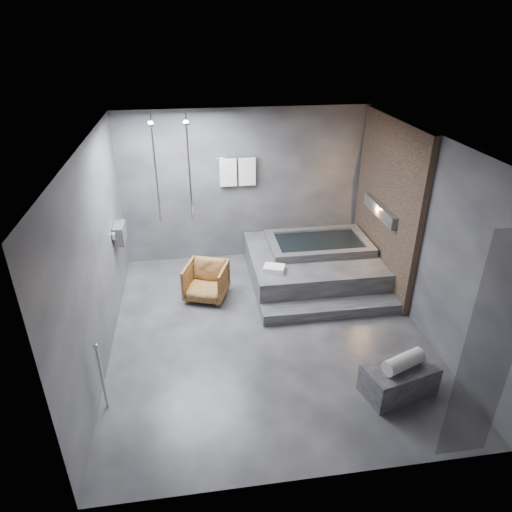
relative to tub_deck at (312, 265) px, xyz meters
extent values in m
plane|color=#2A2A2C|center=(-1.05, -1.45, -0.25)|extent=(5.00, 5.00, 0.00)
cube|color=#464648|center=(-1.05, -1.45, 2.55)|extent=(4.50, 5.00, 0.04)
cube|color=#333338|center=(-1.05, 1.05, 1.15)|extent=(4.50, 0.04, 2.80)
cube|color=#333338|center=(-1.05, -3.95, 1.15)|extent=(4.50, 0.04, 2.80)
cube|color=#333338|center=(-3.30, -1.45, 1.15)|extent=(0.04, 5.00, 2.80)
cube|color=#333338|center=(1.20, -1.45, 1.15)|extent=(0.04, 5.00, 2.80)
cube|color=#84664D|center=(1.14, -0.20, 1.15)|extent=(0.10, 2.40, 2.78)
cube|color=#FF9938|center=(1.06, -0.20, 1.05)|extent=(0.14, 1.20, 0.20)
cube|color=slate|center=(-3.21, -0.05, 0.85)|extent=(0.16, 0.42, 0.30)
imported|color=beige|center=(-3.20, -0.15, 0.80)|extent=(0.08, 0.08, 0.21)
imported|color=beige|center=(-3.20, 0.05, 0.78)|extent=(0.07, 0.07, 0.15)
cylinder|color=silver|center=(-2.05, 0.60, 1.65)|extent=(0.04, 0.04, 1.80)
cylinder|color=silver|center=(-2.60, 0.60, 1.65)|extent=(0.04, 0.04, 1.80)
cylinder|color=silver|center=(-1.20, 0.99, 1.70)|extent=(0.75, 0.02, 0.02)
cube|color=white|center=(-1.37, 0.97, 1.45)|extent=(0.30, 0.06, 0.50)
cube|color=white|center=(-1.03, 0.97, 1.45)|extent=(0.30, 0.06, 0.50)
cylinder|color=silver|center=(-3.20, -2.65, 0.20)|extent=(0.04, 0.04, 0.90)
cube|color=black|center=(0.60, -3.90, 1.10)|extent=(0.55, 0.01, 2.60)
cube|color=#2F2F31|center=(0.00, 0.00, 0.00)|extent=(2.20, 2.00, 0.50)
cube|color=#2F2F31|center=(0.00, -1.18, -0.16)|extent=(2.20, 0.36, 0.18)
cube|color=#2E2E30|center=(0.33, -2.92, -0.05)|extent=(0.96, 0.68, 0.39)
imported|color=#4D2E13|center=(-1.90, -0.39, 0.05)|extent=(0.83, 0.84, 0.60)
cylinder|color=silver|center=(0.34, -2.95, 0.24)|extent=(0.58, 0.38, 0.19)
cube|color=white|center=(-0.80, -0.56, 0.29)|extent=(0.39, 0.34, 0.09)
camera|label=1|loc=(-2.03, -6.88, 3.88)|focal=32.00mm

